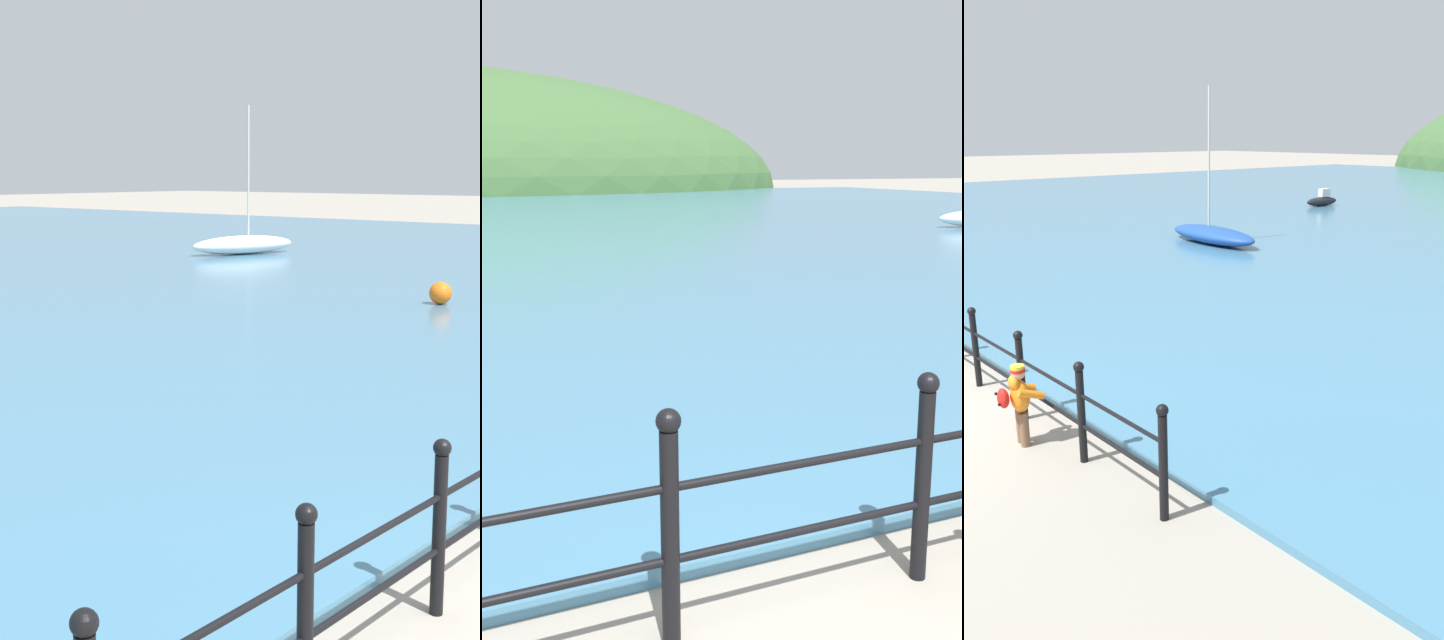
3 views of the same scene
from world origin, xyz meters
The scene contains 1 object.
iron_railing centered at (0.11, 1.50, 0.64)m, with size 7.55×0.12×1.21m.
Camera 2 is at (-1.74, -1.57, 2.30)m, focal length 42.00 mm.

